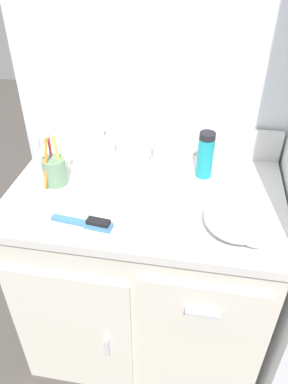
# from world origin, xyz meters

# --- Properties ---
(ground_plane) EXTENTS (6.00, 6.00, 0.00)m
(ground_plane) POSITION_xyz_m (0.00, 0.00, 0.00)
(ground_plane) COLOR #4C4742
(wall_back) EXTENTS (1.08, 0.08, 2.20)m
(wall_back) POSITION_xyz_m (0.00, 0.33, 1.10)
(wall_back) COLOR silver
(wall_back) RESTS_ON ground_plane
(vanity) EXTENTS (0.90, 0.58, 0.81)m
(vanity) POSITION_xyz_m (-0.00, -0.00, 0.42)
(vanity) COLOR silver
(vanity) RESTS_ON ground_plane
(backsplash) EXTENTS (0.90, 0.02, 0.12)m
(backsplash) POSITION_xyz_m (0.00, 0.27, 0.87)
(backsplash) COLOR silver
(backsplash) RESTS_ON vanity
(sink_faucet) EXTENTS (0.09, 0.09, 0.14)m
(sink_faucet) POSITION_xyz_m (0.00, 0.17, 0.86)
(sink_faucet) COLOR silver
(sink_faucet) RESTS_ON vanity
(toothbrush_cup) EXTENTS (0.08, 0.10, 0.19)m
(toothbrush_cup) POSITION_xyz_m (-0.30, 0.00, 0.86)
(toothbrush_cup) COLOR gray
(toothbrush_cup) RESTS_ON vanity
(soap_dispenser) EXTENTS (0.06, 0.06, 0.14)m
(soap_dispenser) POSITION_xyz_m (-0.17, 0.18, 0.87)
(soap_dispenser) COLOR beige
(soap_dispenser) RESTS_ON vanity
(shaving_cream_can) EXTENTS (0.05, 0.05, 0.16)m
(shaving_cream_can) POSITION_xyz_m (0.18, 0.13, 0.89)
(shaving_cream_can) COLOR teal
(shaving_cream_can) RESTS_ON vanity
(hairbrush) EXTENTS (0.19, 0.05, 0.03)m
(hairbrush) POSITION_xyz_m (-0.13, -0.19, 0.82)
(hairbrush) COLOR teal
(hairbrush) RESTS_ON vanity
(hand_towel) EXTENTS (0.20, 0.21, 0.07)m
(hand_towel) POSITION_xyz_m (0.30, -0.13, 0.85)
(hand_towel) COLOR white
(hand_towel) RESTS_ON vanity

